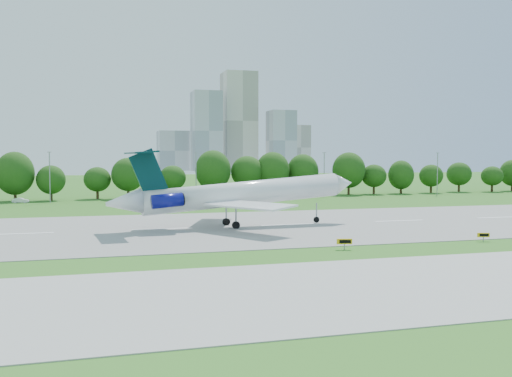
% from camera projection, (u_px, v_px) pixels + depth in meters
% --- Properties ---
extents(ground, '(600.00, 600.00, 0.00)m').
position_uv_depth(ground, '(189.00, 258.00, 61.90)').
color(ground, '#255A17').
rests_on(ground, ground).
extents(runway, '(400.00, 45.00, 0.08)m').
position_uv_depth(runway, '(163.00, 229.00, 85.91)').
color(runway, gray).
rests_on(runway, ground).
extents(taxiway, '(400.00, 23.00, 0.08)m').
position_uv_depth(taxiway, '(226.00, 296.00, 44.61)').
color(taxiway, '#ADADA8').
rests_on(taxiway, ground).
extents(tree_line, '(288.40, 8.40, 10.40)m').
position_uv_depth(tree_line, '(133.00, 175.00, 149.93)').
color(tree_line, '#382314').
rests_on(tree_line, ground).
extents(light_poles, '(175.90, 0.25, 12.19)m').
position_uv_depth(light_poles, '(125.00, 176.00, 139.64)').
color(light_poles, gray).
rests_on(light_poles, ground).
extents(skyline, '(127.00, 52.00, 80.00)m').
position_uv_depth(skyline, '(234.00, 133.00, 462.73)').
color(skyline, '#B2B2B7').
rests_on(skyline, ground).
extents(airliner, '(40.86, 29.55, 12.22)m').
position_uv_depth(airliner, '(232.00, 194.00, 88.35)').
color(airliner, white).
rests_on(airliner, ground).
extents(taxi_sign_centre, '(1.83, 0.61, 1.29)m').
position_uv_depth(taxi_sign_centre, '(344.00, 242.00, 67.14)').
color(taxi_sign_centre, gray).
rests_on(taxi_sign_centre, ground).
extents(taxi_sign_right, '(1.57, 0.57, 1.11)m').
position_uv_depth(taxi_sign_right, '(483.00, 235.00, 73.70)').
color(taxi_sign_right, gray).
rests_on(taxi_sign_right, ground).
extents(service_vehicle_a, '(3.94, 1.90, 1.25)m').
position_uv_depth(service_vehicle_a, '(21.00, 200.00, 135.43)').
color(service_vehicle_a, silver).
rests_on(service_vehicle_a, ground).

